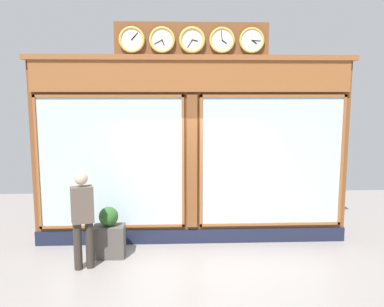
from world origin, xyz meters
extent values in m
cube|color=brown|center=(0.00, -0.15, 1.80)|extent=(6.18, 0.30, 3.59)
cube|color=#191E33|center=(0.00, 0.02, 0.14)|extent=(6.18, 0.08, 0.28)
cube|color=brown|center=(0.00, 0.04, 3.30)|extent=(6.06, 0.08, 0.59)
cube|color=brown|center=(0.00, 0.02, 3.64)|extent=(6.31, 0.20, 0.10)
cube|color=silver|center=(-1.57, 0.01, 1.65)|extent=(2.74, 0.02, 2.50)
cube|color=brown|center=(-1.57, 0.04, 2.93)|extent=(2.84, 0.04, 0.05)
cube|color=brown|center=(-1.57, 0.04, 0.37)|extent=(2.84, 0.04, 0.05)
cube|color=brown|center=(-2.97, 0.04, 1.65)|extent=(0.05, 0.04, 2.60)
cube|color=brown|center=(-0.18, 0.04, 1.65)|extent=(0.05, 0.04, 2.60)
cube|color=silver|center=(1.57, 0.01, 1.65)|extent=(2.74, 0.02, 2.50)
cube|color=brown|center=(1.57, 0.04, 2.93)|extent=(2.84, 0.04, 0.05)
cube|color=brown|center=(1.57, 0.04, 0.37)|extent=(2.84, 0.04, 0.05)
cube|color=brown|center=(2.97, 0.04, 1.65)|extent=(0.05, 0.04, 2.60)
cube|color=brown|center=(0.18, 0.04, 1.65)|extent=(0.05, 0.04, 2.60)
cube|color=brown|center=(0.00, 0.03, 1.65)|extent=(0.20, 0.10, 2.60)
cube|color=brown|center=(0.00, -0.02, 3.96)|extent=(2.90, 0.06, 0.67)
cylinder|color=white|center=(-1.12, 0.06, 3.96)|extent=(0.39, 0.02, 0.39)
torus|color=gold|center=(-1.12, 0.06, 3.96)|extent=(0.48, 0.05, 0.48)
cube|color=black|center=(-1.16, 0.07, 3.93)|extent=(0.10, 0.01, 0.08)
cube|color=black|center=(-1.20, 0.07, 3.95)|extent=(0.17, 0.01, 0.02)
sphere|color=black|center=(-1.12, 0.08, 3.96)|extent=(0.02, 0.02, 0.02)
cylinder|color=white|center=(-0.56, 0.06, 3.96)|extent=(0.39, 0.02, 0.39)
torus|color=gold|center=(-0.56, 0.06, 3.96)|extent=(0.48, 0.05, 0.48)
cube|color=black|center=(-0.60, 0.07, 3.93)|extent=(0.10, 0.01, 0.08)
cube|color=black|center=(-0.55, 0.07, 4.04)|extent=(0.03, 0.01, 0.17)
sphere|color=black|center=(-0.56, 0.08, 3.96)|extent=(0.02, 0.02, 0.02)
cylinder|color=white|center=(0.00, 0.06, 3.96)|extent=(0.39, 0.02, 0.39)
torus|color=gold|center=(0.00, 0.06, 3.96)|extent=(0.49, 0.06, 0.49)
cube|color=black|center=(-0.05, 0.07, 3.95)|extent=(0.11, 0.01, 0.04)
cube|color=black|center=(0.04, 0.07, 3.89)|extent=(0.10, 0.01, 0.15)
sphere|color=black|center=(0.00, 0.08, 3.96)|extent=(0.02, 0.02, 0.02)
cylinder|color=white|center=(0.56, 0.06, 3.96)|extent=(0.39, 0.02, 0.39)
torus|color=gold|center=(0.56, 0.06, 3.96)|extent=(0.48, 0.05, 0.48)
cube|color=black|center=(0.54, 0.07, 3.91)|extent=(0.06, 0.01, 0.11)
cube|color=black|center=(0.63, 0.07, 3.92)|extent=(0.15, 0.01, 0.09)
sphere|color=black|center=(0.56, 0.08, 3.96)|extent=(0.02, 0.02, 0.02)
cylinder|color=white|center=(1.12, 0.06, 3.96)|extent=(0.39, 0.02, 0.39)
torus|color=gold|center=(1.12, 0.06, 3.96)|extent=(0.48, 0.06, 0.48)
cube|color=black|center=(1.08, 0.07, 4.00)|extent=(0.09, 0.01, 0.09)
cube|color=black|center=(1.06, 0.07, 4.02)|extent=(0.12, 0.01, 0.13)
sphere|color=black|center=(1.12, 0.08, 3.96)|extent=(0.02, 0.02, 0.02)
cylinder|color=#312A24|center=(1.99, 1.17, 0.41)|extent=(0.14, 0.14, 0.82)
cylinder|color=#312A24|center=(1.81, 1.10, 0.41)|extent=(0.14, 0.14, 0.82)
cube|color=brown|center=(1.90, 1.14, 1.13)|extent=(0.41, 0.33, 0.62)
sphere|color=tan|center=(1.90, 1.14, 1.58)|extent=(0.22, 0.22, 0.22)
cube|color=#4C4742|center=(1.55, 0.65, 0.30)|extent=(0.56, 0.36, 0.59)
sphere|color=#285623|center=(1.55, 0.65, 0.77)|extent=(0.35, 0.35, 0.35)
camera|label=1|loc=(0.35, 7.97, 3.03)|focal=38.79mm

